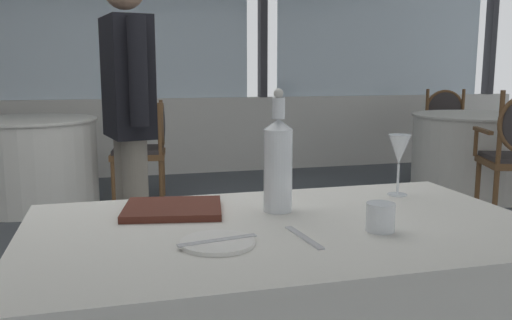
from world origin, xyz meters
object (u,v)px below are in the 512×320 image
object	(u,v)px
wine_glass	(399,151)
water_tumbler	(380,217)
side_plate	(218,243)
dining_chair_1_1	(147,143)
dining_chair_0_0	(447,125)
diner_person_0	(129,111)
water_bottle	(278,162)
menu_book	(173,209)

from	to	relation	value
wine_glass	water_tumbler	xyz separation A→B (m)	(-0.25, -0.35, -0.11)
side_plate	dining_chair_1_1	world-z (taller)	dining_chair_1_1
dining_chair_0_0	diner_person_0	bearing A→B (deg)	-36.46
water_bottle	water_tumbler	xyz separation A→B (m)	(0.19, -0.26, -0.11)
water_bottle	dining_chair_1_1	size ratio (longest dim) A/B	0.40
wine_glass	dining_chair_1_1	world-z (taller)	wine_glass
water_bottle	wine_glass	distance (m)	0.45
side_plate	water_bottle	distance (m)	0.37
side_plate	diner_person_0	world-z (taller)	diner_person_0
wine_glass	diner_person_0	xyz separation A→B (m)	(-0.81, 1.31, 0.05)
diner_person_0	wine_glass	bearing A→B (deg)	-69.73
water_bottle	wine_glass	size ratio (longest dim) A/B	1.77
dining_chair_1_1	wine_glass	bearing A→B (deg)	107.62
water_bottle	diner_person_0	size ratio (longest dim) A/B	0.21
water_tumbler	dining_chair_0_0	bearing A→B (deg)	53.71
dining_chair_0_0	dining_chair_1_1	world-z (taller)	dining_chair_0_0
water_bottle	wine_glass	world-z (taller)	water_bottle
menu_book	dining_chair_0_0	bearing A→B (deg)	57.11
water_bottle	diner_person_0	world-z (taller)	diner_person_0
side_plate	menu_book	bearing A→B (deg)	102.06
water_bottle	menu_book	world-z (taller)	water_bottle
water_tumbler	dining_chair_0_0	distance (m)	5.06
wine_glass	side_plate	bearing A→B (deg)	-152.59
wine_glass	diner_person_0	world-z (taller)	diner_person_0
water_tumbler	diner_person_0	world-z (taller)	diner_person_0
wine_glass	dining_chair_1_1	bearing A→B (deg)	100.57
wine_glass	menu_book	bearing A→B (deg)	-178.11
wine_glass	dining_chair_0_0	distance (m)	4.64
water_bottle	diner_person_0	xyz separation A→B (m)	(-0.37, 1.40, 0.05)
water_bottle	dining_chair_0_0	distance (m)	4.98
menu_book	water_tumbler	bearing A→B (deg)	-23.33
side_plate	water_tumbler	size ratio (longest dim) A/B	2.43
wine_glass	dining_chair_1_1	distance (m)	3.32
water_tumbler	dining_chair_0_0	xyz separation A→B (m)	(2.99, 4.07, -0.24)
menu_book	diner_person_0	distance (m)	1.35
water_tumbler	diner_person_0	size ratio (longest dim) A/B	0.04
side_plate	menu_book	xyz separation A→B (m)	(-0.07, 0.32, 0.01)
water_tumbler	dining_chair_1_1	distance (m)	3.62
dining_chair_0_0	diner_person_0	size ratio (longest dim) A/B	0.57
water_tumbler	menu_book	world-z (taller)	water_tumbler
side_plate	dining_chair_1_1	bearing A→B (deg)	88.97
diner_person_0	side_plate	bearing A→B (deg)	-96.61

